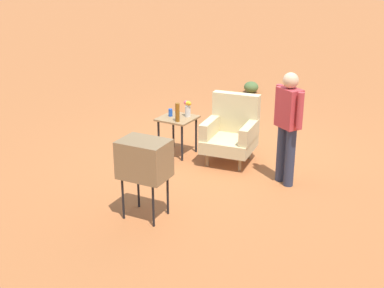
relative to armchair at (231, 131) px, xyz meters
name	(u,v)px	position (x,y,z in m)	size (l,w,h in m)	color
ground_plane	(219,156)	(-0.23, 0.05, -0.50)	(60.00, 60.00, 0.00)	#AD6033
armchair	(231,131)	(0.00, 0.00, 0.00)	(0.87, 0.88, 1.06)	#937047
side_table	(177,123)	(-0.89, -0.19, 0.04)	(0.56, 0.56, 0.63)	black
tv_on_stand	(144,160)	(-0.10, -2.23, 0.28)	(0.63, 0.48, 1.03)	black
person_standing	(288,122)	(1.06, -0.38, 0.44)	(0.50, 0.38, 1.64)	#2D3347
soda_can_blue	(171,113)	(-1.02, -0.19, 0.20)	(0.07, 0.07, 0.12)	blue
bottle_tall_amber	(177,112)	(-0.78, -0.37, 0.29)	(0.07, 0.07, 0.30)	brown
flower_vase	(188,108)	(-0.76, -0.07, 0.28)	(0.15, 0.10, 0.27)	silver
shrub_near	(251,87)	(-1.45, 4.01, -0.37)	(0.34, 0.34, 0.26)	#516B38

